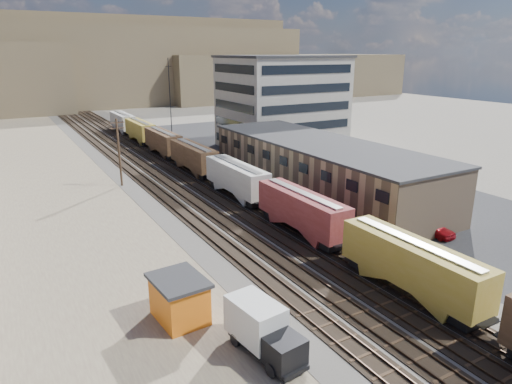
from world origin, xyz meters
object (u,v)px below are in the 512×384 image
freight_train (213,166)px  maintenance_shed (179,299)px  parked_car_white (453,210)px  utility_pole_north (119,151)px  box_truck (263,329)px  parked_car_blue (291,146)px  parked_car_red (434,228)px

freight_train → maintenance_shed: bearing=-118.7°
parked_car_white → utility_pole_north: bearing=139.2°
freight_train → parked_car_white: size_ratio=28.21×
utility_pole_north → box_truck: bearing=-92.5°
box_truck → parked_car_blue: (38.43, 53.40, -1.03)m
parked_car_red → parked_car_white: bearing=21.5°
box_truck → parked_car_white: size_ratio=1.53×
utility_pole_north → parked_car_blue: size_ratio=2.06×
maintenance_shed → parked_car_white: size_ratio=1.13×
parked_car_red → box_truck: bearing=-165.2°
freight_train → parked_car_white: (19.47, -27.18, -2.09)m
freight_train → utility_pole_north: utility_pole_north is taller
maintenance_shed → box_truck: bearing=-62.4°
parked_car_red → parked_car_blue: (12.12, 45.36, -0.13)m
utility_pole_north → parked_car_red: (24.40, -36.14, -4.49)m
utility_pole_north → maintenance_shed: size_ratio=2.08×
box_truck → maintenance_shed: 7.20m
box_truck → parked_car_white: bearing=18.5°
utility_pole_north → box_truck: (-1.91, -44.18, -3.60)m
freight_train → maintenance_shed: freight_train is taller
box_truck → maintenance_shed: bearing=117.6°
box_truck → parked_car_white: box_truck is taller
freight_train → parked_car_white: freight_train is taller
parked_car_blue → freight_train: bearing=-173.4°
parked_car_red → parked_car_blue: parked_car_red is taller
parked_car_red → parked_car_white: parked_car_red is taller
freight_train → parked_car_blue: (24.22, 14.96, -2.12)m
freight_train → parked_car_white: bearing=-54.4°
utility_pole_north → maintenance_shed: utility_pole_north is taller
box_truck → maintenance_shed: box_truck is taller
parked_car_white → parked_car_blue: size_ratio=0.88×
parked_car_white → parked_car_blue: parked_car_white is taller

